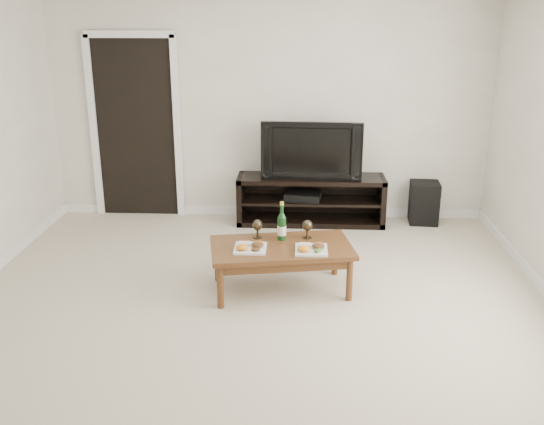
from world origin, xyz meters
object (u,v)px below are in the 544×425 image
(coffee_table, at_px, (281,268))
(subwoofer, at_px, (424,203))
(television, at_px, (312,149))
(media_console, at_px, (311,200))

(coffee_table, bearing_deg, subwoofer, 49.54)
(subwoofer, bearing_deg, television, -172.76)
(television, bearing_deg, coffee_table, -96.25)
(media_console, height_order, television, television)
(television, bearing_deg, media_console, 0.00)
(television, distance_m, subwoofer, 1.45)
(media_console, bearing_deg, coffee_table, -98.93)
(television, bearing_deg, subwoofer, 5.72)
(media_console, relative_size, subwoofer, 3.49)
(television, xyz_separation_m, subwoofer, (1.30, 0.07, -0.63))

